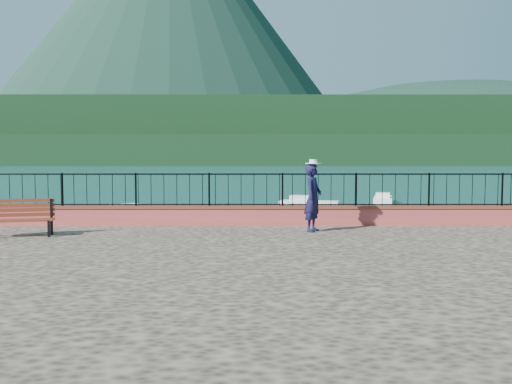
{
  "coord_description": "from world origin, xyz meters",
  "views": [
    {
      "loc": [
        -1.12,
        -11.21,
        3.14
      ],
      "look_at": [
        -1.1,
        2.0,
        2.3
      ],
      "focal_mm": 35.0,
      "sensor_mm": 36.0,
      "label": 1
    }
  ],
  "objects_px": {
    "boat_1": "(380,225)",
    "park_bench": "(18,226)",
    "person": "(313,198)",
    "boat_0": "(175,225)",
    "boat_4": "(309,201)",
    "boat_5": "(383,197)",
    "boat_3": "(136,210)"
  },
  "relations": [
    {
      "from": "park_bench",
      "to": "boat_1",
      "type": "bearing_deg",
      "value": 24.05
    },
    {
      "from": "boat_0",
      "to": "boat_3",
      "type": "relative_size",
      "value": 0.95
    },
    {
      "from": "boat_4",
      "to": "boat_5",
      "type": "xyz_separation_m",
      "value": [
        5.88,
        3.5,
        0.0
      ]
    },
    {
      "from": "person",
      "to": "boat_0",
      "type": "relative_size",
      "value": 0.47
    },
    {
      "from": "boat_4",
      "to": "boat_3",
      "type": "bearing_deg",
      "value": -134.13
    },
    {
      "from": "boat_5",
      "to": "park_bench",
      "type": "bearing_deg",
      "value": 162.74
    },
    {
      "from": "boat_5",
      "to": "boat_1",
      "type": "bearing_deg",
      "value": -179.65
    },
    {
      "from": "boat_1",
      "to": "boat_5",
      "type": "height_order",
      "value": "same"
    },
    {
      "from": "boat_1",
      "to": "park_bench",
      "type": "bearing_deg",
      "value": -129.1
    },
    {
      "from": "boat_0",
      "to": "boat_5",
      "type": "bearing_deg",
      "value": 35.44
    },
    {
      "from": "person",
      "to": "boat_5",
      "type": "relative_size",
      "value": 0.52
    },
    {
      "from": "boat_3",
      "to": "boat_5",
      "type": "height_order",
      "value": "same"
    },
    {
      "from": "boat_3",
      "to": "boat_4",
      "type": "relative_size",
      "value": 1.04
    },
    {
      "from": "boat_3",
      "to": "park_bench",
      "type": "bearing_deg",
      "value": -127.87
    },
    {
      "from": "boat_1",
      "to": "boat_3",
      "type": "height_order",
      "value": "same"
    },
    {
      "from": "boat_0",
      "to": "park_bench",
      "type": "bearing_deg",
      "value": -122.93
    },
    {
      "from": "park_bench",
      "to": "boat_3",
      "type": "relative_size",
      "value": 0.43
    },
    {
      "from": "boat_3",
      "to": "boat_4",
      "type": "xyz_separation_m",
      "value": [
        10.19,
        6.28,
        0.0
      ]
    },
    {
      "from": "person",
      "to": "boat_1",
      "type": "xyz_separation_m",
      "value": [
        3.73,
        7.57,
        -1.72
      ]
    },
    {
      "from": "park_bench",
      "to": "boat_0",
      "type": "height_order",
      "value": "park_bench"
    },
    {
      "from": "park_bench",
      "to": "boat_1",
      "type": "distance_m",
      "value": 14.2
    },
    {
      "from": "person",
      "to": "park_bench",
      "type": "bearing_deg",
      "value": 121.49
    },
    {
      "from": "boat_3",
      "to": "boat_0",
      "type": "bearing_deg",
      "value": -103.14
    },
    {
      "from": "park_bench",
      "to": "person",
      "type": "distance_m",
      "value": 7.68
    },
    {
      "from": "park_bench",
      "to": "boat_5",
      "type": "height_order",
      "value": "park_bench"
    },
    {
      "from": "boat_4",
      "to": "boat_5",
      "type": "relative_size",
      "value": 1.11
    },
    {
      "from": "person",
      "to": "boat_3",
      "type": "relative_size",
      "value": 0.45
    },
    {
      "from": "boat_1",
      "to": "person",
      "type": "bearing_deg",
      "value": -102.2
    },
    {
      "from": "boat_3",
      "to": "person",
      "type": "bearing_deg",
      "value": -99.34
    },
    {
      "from": "person",
      "to": "boat_3",
      "type": "bearing_deg",
      "value": 55.05
    },
    {
      "from": "boat_0",
      "to": "boat_4",
      "type": "height_order",
      "value": "same"
    },
    {
      "from": "boat_1",
      "to": "boat_4",
      "type": "height_order",
      "value": "same"
    }
  ]
}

